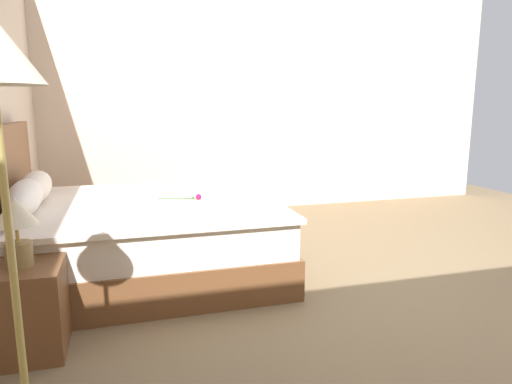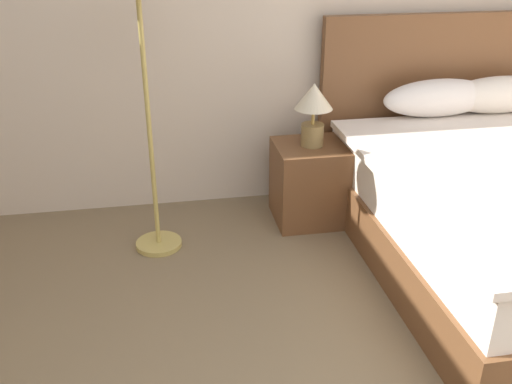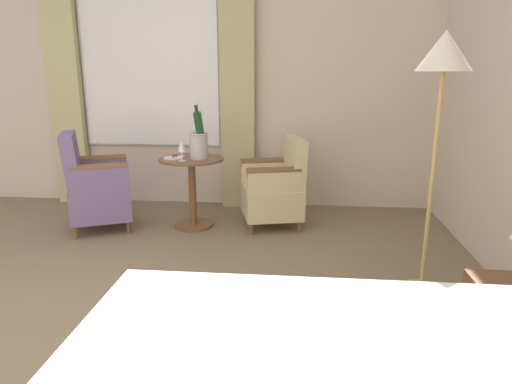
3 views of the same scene
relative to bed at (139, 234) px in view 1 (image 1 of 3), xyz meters
name	(u,v)px [view 1 (image 1 of 3)]	position (x,y,z in m)	size (l,w,h in m)	color
ground_plane	(417,293)	(-1.03, -2.02, -0.35)	(7.86, 7.86, 0.00)	#7E684B
wall_far_side	(280,96)	(2.21, -2.02, 1.19)	(0.12, 6.33, 3.09)	beige
bed	(139,234)	(0.00, 0.00, 0.00)	(1.95, 2.17, 1.27)	brown
nightstand	(25,309)	(-1.11, 0.68, -0.09)	(0.49, 0.44, 0.52)	brown
bedside_lamp	(16,222)	(-1.11, 0.68, 0.43)	(0.24, 0.24, 0.40)	olive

